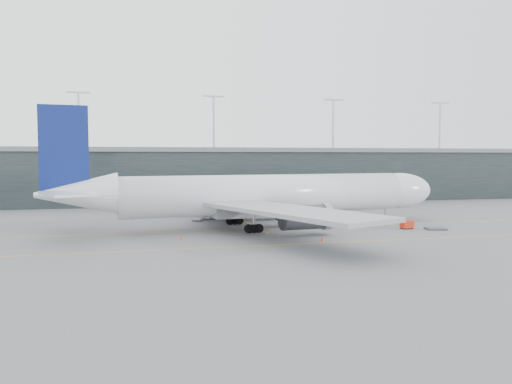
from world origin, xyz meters
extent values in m
plane|color=#515156|center=(0.00, 0.00, 0.00)|extent=(320.00, 320.00, 0.00)
cube|color=orange|center=(0.00, -4.00, 0.01)|extent=(160.00, 0.25, 0.02)
cube|color=orange|center=(0.00, -20.00, 0.01)|extent=(160.00, 0.25, 0.02)
cube|color=orange|center=(5.00, 20.00, 0.01)|extent=(0.25, 60.00, 0.02)
cube|color=black|center=(0.00, 58.00, 7.00)|extent=(240.00, 35.00, 14.00)
cube|color=slate|center=(0.00, 58.00, 14.60)|extent=(240.00, 36.00, 1.20)
cylinder|color=#9E9EA3|center=(-30.00, 48.00, 22.00)|extent=(0.60, 0.60, 14.00)
cylinder|color=#9E9EA3|center=(5.00, 48.00, 22.00)|extent=(0.60, 0.60, 14.00)
cylinder|color=#9E9EA3|center=(40.00, 48.00, 22.00)|extent=(0.60, 0.60, 14.00)
cylinder|color=#9E9EA3|center=(75.00, 48.00, 22.00)|extent=(0.60, 0.60, 14.00)
cylinder|color=silver|center=(6.90, -2.18, 5.99)|extent=(52.48, 12.57, 7.01)
ellipsoid|color=silver|center=(34.45, 0.81, 5.99)|extent=(15.40, 8.56, 7.01)
cone|color=silver|center=(-25.15, -5.64, 6.79)|extent=(13.09, 8.03, 6.73)
cube|color=gray|center=(5.77, -2.30, 3.28)|extent=(18.60, 7.57, 2.26)
cube|color=black|center=(38.72, 1.27, 7.13)|extent=(2.84, 3.64, 0.90)
cube|color=gray|center=(5.41, -19.97, 4.86)|extent=(21.81, 34.22, 0.62)
cylinder|color=#3E3E44|center=(10.30, -12.62, 2.94)|extent=(8.30, 4.79, 3.96)
cube|color=gray|center=(1.64, 14.89, 4.86)|extent=(15.63, 34.06, 0.62)
cylinder|color=#3E3E44|center=(7.99, 8.75, 2.94)|extent=(8.30, 4.79, 3.96)
cube|color=navy|center=(-26.84, -5.83, 13.91)|extent=(7.37, 1.35, 13.57)
cube|color=silver|center=(-25.61, -11.95, 7.35)|extent=(9.48, 11.74, 0.40)
cube|color=silver|center=(-26.94, 0.42, 7.35)|extent=(7.71, 11.01, 0.40)
cylinder|color=black|center=(31.64, 0.50, 0.62)|extent=(1.29, 0.58, 1.24)
cylinder|color=#9E9EA3|center=(31.64, 0.50, 1.47)|extent=(0.34, 0.34, 2.94)
cylinder|color=black|center=(2.98, -8.06, 0.74)|extent=(1.52, 0.72, 1.47)
cylinder|color=black|center=(1.82, 2.73, 0.74)|extent=(1.52, 0.72, 1.47)
cube|color=#29292E|center=(23.18, 0.52, 4.78)|extent=(3.76, 4.04, 2.68)
cube|color=#29292E|center=(24.97, 8.25, 4.78)|extent=(5.14, 12.65, 2.39)
cube|color=#29292E|center=(27.78, 20.36, 4.78)|extent=(5.37, 12.70, 2.49)
cube|color=#29292E|center=(30.59, 32.47, 4.78)|extent=(5.60, 12.76, 2.58)
cylinder|color=#9E9EA3|center=(25.12, 8.90, 1.82)|extent=(0.48, 0.48, 3.63)
cube|color=#3E3E44|center=(25.12, 8.90, 0.33)|extent=(2.19, 1.83, 0.67)
cylinder|color=#29292E|center=(23.18, 40.50, 4.78)|extent=(3.82, 3.82, 2.87)
cylinder|color=#29292E|center=(23.18, 40.50, 1.72)|extent=(1.72, 1.72, 3.44)
cube|color=red|center=(30.25, -9.95, 0.82)|extent=(2.30, 1.66, 1.25)
cylinder|color=black|center=(29.57, -10.54, 0.19)|extent=(0.40, 0.20, 0.38)
cylinder|color=black|center=(31.09, -10.30, 0.19)|extent=(0.40, 0.20, 0.38)
cylinder|color=black|center=(29.42, -9.59, 0.19)|extent=(0.40, 0.20, 0.38)
cylinder|color=black|center=(30.94, -9.35, 0.19)|extent=(0.40, 0.20, 0.38)
cube|color=#3E3F44|center=(34.60, -12.01, 0.20)|extent=(3.76, 3.26, 0.33)
cube|color=#3E3E44|center=(-4.41, 9.41, 0.14)|extent=(2.16, 1.86, 0.19)
cube|color=#B5BAC2|center=(-4.41, 9.41, 1.00)|extent=(1.77, 1.69, 1.42)
cube|color=navy|center=(-4.41, 9.41, 1.73)|extent=(1.82, 1.75, 0.08)
cube|color=#3E3E44|center=(-2.17, 11.24, 0.13)|extent=(2.14, 1.91, 0.18)
cube|color=#A2A6AE|center=(-2.17, 11.24, 0.93)|extent=(1.77, 1.72, 1.33)
cube|color=navy|center=(-2.17, 11.24, 1.62)|extent=(1.83, 1.77, 0.07)
cube|color=#3E3E44|center=(-0.57, 11.58, 0.13)|extent=(1.78, 1.44, 0.17)
cube|color=silver|center=(-0.57, 11.58, 0.92)|extent=(1.43, 1.34, 1.31)
cube|color=navy|center=(-0.57, 11.58, 1.60)|extent=(1.47, 1.39, 0.07)
cone|color=#D2620B|center=(32.11, -4.60, 0.32)|extent=(0.40, 0.40, 0.64)
cone|color=#F23C0D|center=(11.01, -18.60, 0.35)|extent=(0.44, 0.44, 0.71)
cone|color=orange|center=(8.38, 12.23, 0.33)|extent=(0.41, 0.41, 0.65)
cone|color=#F7500D|center=(-9.54, -12.56, 0.33)|extent=(0.42, 0.42, 0.67)
camera|label=1|loc=(-16.07, -88.34, 12.61)|focal=35.00mm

